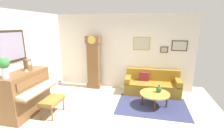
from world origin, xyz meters
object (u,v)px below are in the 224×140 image
piano (26,93)px  couch (152,85)px  piano_bench (52,101)px  coffee_table (155,94)px  mantel_clock (28,64)px  flower_vase (4,65)px  teacup (26,71)px  green_jug (159,89)px  grandfather_clock (94,64)px

piano → couch: size_ratio=0.76×
piano_bench → coffee_table: (2.74, 1.11, -0.00)m
mantel_clock → flower_vase: 0.78m
coffee_table → teacup: (-3.43, -1.09, 0.81)m
mantel_clock → green_jug: mantel_clock is taller
piano_bench → flower_vase: (-0.75, -0.59, 1.09)m
mantel_clock → teacup: mantel_clock is taller
green_jug → piano: bearing=-161.0°
flower_vase → piano: bearing=90.1°
piano_bench → couch: (2.67, 2.15, -0.09)m
flower_vase → green_jug: 4.14m
piano_bench → coffee_table: size_ratio=0.80×
mantel_clock → piano: bearing=-90.5°
mantel_clock → teacup: size_ratio=3.28×
piano_bench → teacup: bearing=178.8°
couch → piano_bench: bearing=-141.2°
piano_bench → green_jug: green_jug is taller
couch → green_jug: 0.99m
piano_bench → green_jug: bearing=22.7°
piano_bench → grandfather_clock: size_ratio=0.34×
piano → coffee_table: size_ratio=1.64×
piano → flower_vase: flower_vase is taller
piano_bench → teacup: size_ratio=6.03×
mantel_clock → couch: bearing=29.9°
piano_bench → couch: size_ratio=0.37×
piano → teacup: size_ratio=12.41×
piano → grandfather_clock: grandfather_clock is taller
teacup → flower_vase: bearing=-95.7°
piano_bench → grandfather_clock: bearing=78.7°
piano → piano_bench: piano is taller
piano → piano_bench: size_ratio=2.06×
mantel_clock → green_jug: bearing=15.8°
piano → coffee_table: bearing=18.2°
couch → flower_vase: 4.54m
piano_bench → coffee_table: bearing=22.0°
grandfather_clock → coffee_table: 2.62m
grandfather_clock → green_jug: bearing=-23.7°
piano → flower_vase: bearing=-89.9°
piano → piano_bench: 0.78m
piano_bench → teacup: (-0.69, 0.01, 0.80)m
coffee_table → flower_vase: flower_vase is taller
flower_vase → grandfather_clock: bearing=67.1°
mantel_clock → coffee_table: bearing=15.0°
teacup → mantel_clock: bearing=110.4°
grandfather_clock → green_jug: grandfather_clock is taller
piano_bench → flower_vase: size_ratio=1.21×
flower_vase → teacup: 0.67m
coffee_table → green_jug: green_jug is taller
grandfather_clock → coffee_table: bearing=-26.6°
piano_bench → coffee_table: 2.95m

